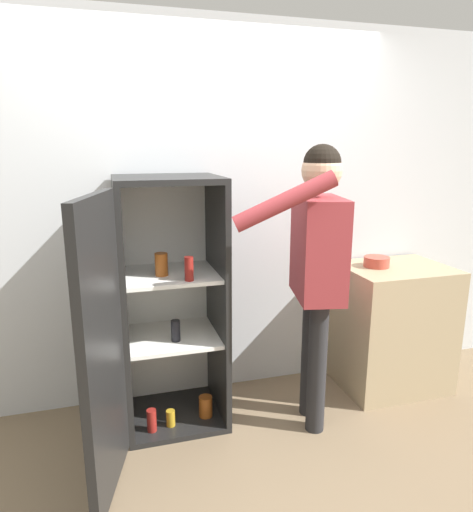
% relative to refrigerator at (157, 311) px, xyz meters
% --- Properties ---
extents(ground_plane, '(12.00, 12.00, 0.00)m').
position_rel_refrigerator_xyz_m(ground_plane, '(0.38, -0.55, -0.78)').
color(ground_plane, '#7A664C').
extents(wall_back, '(7.00, 0.06, 2.55)m').
position_rel_refrigerator_xyz_m(wall_back, '(0.38, 0.43, 0.50)').
color(wall_back, silver).
rests_on(wall_back, ground_plane).
extents(refrigerator, '(0.83, 1.18, 1.57)m').
position_rel_refrigerator_xyz_m(refrigerator, '(0.00, 0.00, 0.00)').
color(refrigerator, black).
rests_on(refrigerator, ground_plane).
extents(person, '(0.75, 0.59, 1.75)m').
position_rel_refrigerator_xyz_m(person, '(0.93, -0.20, 0.34)').
color(person, '#262628').
rests_on(person, ground_plane).
extents(counter, '(0.74, 0.59, 0.91)m').
position_rel_refrigerator_xyz_m(counter, '(1.70, 0.08, -0.32)').
color(counter, tan).
rests_on(counter, ground_plane).
extents(bowl, '(0.18, 0.18, 0.07)m').
position_rel_refrigerator_xyz_m(bowl, '(1.56, 0.12, 0.17)').
color(bowl, '#B24738').
rests_on(bowl, counter).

